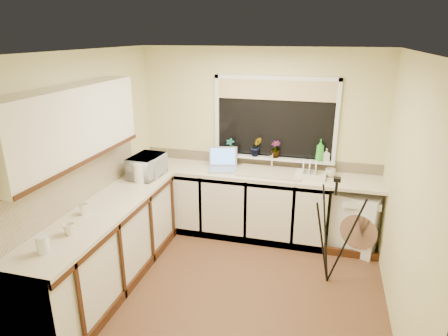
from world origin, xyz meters
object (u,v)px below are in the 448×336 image
at_px(washing_machine, 357,220).
at_px(tripod, 332,232).
at_px(microwave, 147,166).
at_px(soap_bottle_clear, 326,155).
at_px(kettle, 141,173).
at_px(plant_a, 230,147).
at_px(steel_jar, 84,209).
at_px(plant_c, 275,149).
at_px(soap_bottle_green, 320,150).
at_px(glass_jug, 43,244).
at_px(dish_rack, 311,175).
at_px(cup_back, 330,173).
at_px(laptop, 223,163).
at_px(plant_b, 256,147).
at_px(cup_left, 69,229).

relative_size(washing_machine, tripod, 0.62).
xyz_separation_m(microwave, soap_bottle_clear, (2.15, 0.74, 0.10)).
distance_m(kettle, plant_a, 1.26).
relative_size(steel_jar, plant_a, 0.51).
relative_size(microwave, plant_a, 2.22).
xyz_separation_m(plant_c, soap_bottle_green, (0.57, 0.00, 0.03)).
xyz_separation_m(kettle, steel_jar, (-0.14, -0.98, -0.06)).
bearing_deg(glass_jug, soap_bottle_green, 51.11).
relative_size(dish_rack, soap_bottle_green, 1.33).
relative_size(glass_jug, steel_jar, 1.37).
height_order(glass_jug, microwave, microwave).
xyz_separation_m(washing_machine, soap_bottle_clear, (-0.45, 0.23, 0.76)).
height_order(washing_machine, kettle, kettle).
bearing_deg(cup_back, steel_jar, -143.39).
relative_size(laptop, plant_b, 1.64).
bearing_deg(glass_jug, dish_rack, 49.55).
bearing_deg(dish_rack, steel_jar, -138.87).
height_order(plant_a, plant_b, plant_b).
height_order(soap_bottle_green, soap_bottle_clear, soap_bottle_green).
bearing_deg(soap_bottle_clear, tripod, -83.56).
height_order(dish_rack, tripod, tripod).
bearing_deg(dish_rack, soap_bottle_green, 73.27).
relative_size(tripod, soap_bottle_clear, 7.31).
relative_size(dish_rack, steel_jar, 3.34).
xyz_separation_m(washing_machine, cup_left, (-2.62, -2.06, 0.57)).
relative_size(kettle, steel_jar, 2.03).
bearing_deg(kettle, washing_machine, 14.90).
xyz_separation_m(laptop, kettle, (-0.83, -0.71, 0.04)).
height_order(glass_jug, plant_b, plant_b).
bearing_deg(soap_bottle_clear, plant_a, -178.49).
height_order(tripod, cup_back, tripod).
distance_m(glass_jug, plant_a, 2.75).
xyz_separation_m(dish_rack, glass_jug, (-2.02, -2.37, 0.05)).
bearing_deg(soap_bottle_clear, plant_c, -179.71).
distance_m(cup_back, cup_left, 3.09).
bearing_deg(kettle, plant_a, 45.08).
distance_m(plant_c, cup_left, 2.75).
relative_size(soap_bottle_green, soap_bottle_clear, 1.68).
height_order(tripod, soap_bottle_clear, tripod).
height_order(cup_back, cup_left, cup_back).
bearing_deg(kettle, glass_jug, -91.49).
xyz_separation_m(cup_back, cup_left, (-2.24, -2.14, -0.00)).
height_order(laptop, soap_bottle_clear, soap_bottle_clear).
bearing_deg(microwave, plant_c, -60.10).
distance_m(laptop, plant_a, 0.26).
xyz_separation_m(washing_machine, tripod, (-0.33, -0.85, 0.23)).
distance_m(glass_jug, plant_c, 3.03).
relative_size(plant_a, plant_b, 0.83).
bearing_deg(dish_rack, microwave, -162.96).
height_order(dish_rack, plant_c, plant_c).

